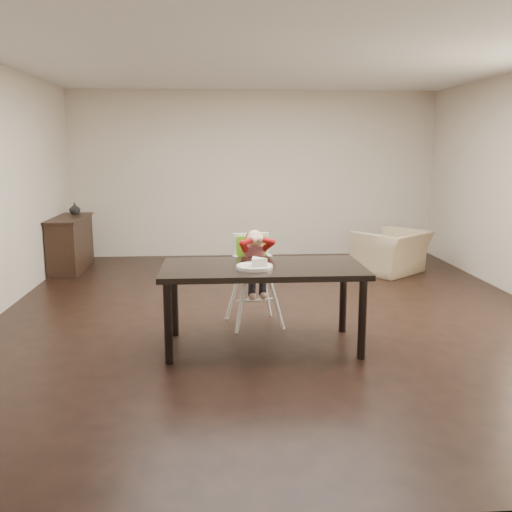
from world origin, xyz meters
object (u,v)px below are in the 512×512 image
at_px(dining_table, 263,275).
at_px(high_chair, 254,258).
at_px(armchair, 391,245).
at_px(sideboard, 71,244).

xyz_separation_m(dining_table, high_chair, (-0.04, 0.69, 0.02)).
relative_size(high_chair, armchair, 1.03).
xyz_separation_m(dining_table, armchair, (2.10, 2.96, -0.26)).
bearing_deg(dining_table, sideboard, 126.26).
bearing_deg(armchair, sideboard, -46.59).
height_order(dining_table, high_chair, high_chair).
bearing_deg(high_chair, sideboard, 121.63).
bearing_deg(high_chair, armchair, 36.27).
bearing_deg(dining_table, high_chair, 92.93).
height_order(armchair, sideboard, armchair).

